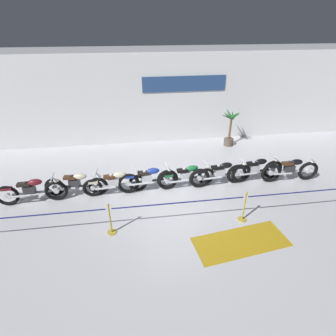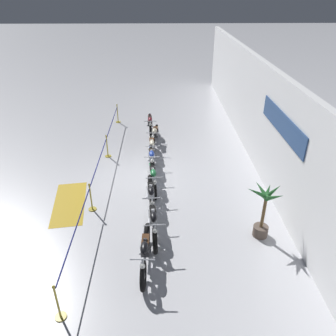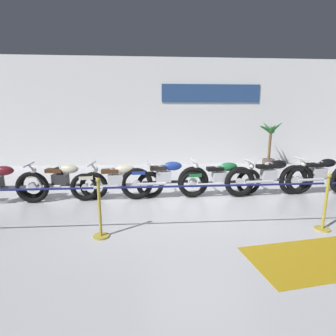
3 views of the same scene
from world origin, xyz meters
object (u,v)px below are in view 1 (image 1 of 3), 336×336
(motorcycle_black_6, at_px, (255,170))
(floor_banner, at_px, (241,242))
(motorcycle_green_4, at_px, (187,176))
(stanchion_far_left, at_px, (128,211))
(stanchion_mid_right, at_px, (243,211))
(motorcycle_maroon_0, at_px, (32,191))
(potted_palm_left_of_row, at_px, (230,127))
(motorcycle_blue_3, at_px, (148,179))
(stanchion_mid_left, at_px, (111,223))
(motorcycle_cream_2, at_px, (116,183))
(motorcycle_black_7, at_px, (290,170))
(motorcycle_black_5, at_px, (221,174))
(motorcycle_cream_1, at_px, (76,184))

(motorcycle_black_6, height_order, floor_banner, motorcycle_black_6)
(motorcycle_green_4, bearing_deg, motorcycle_black_6, 1.05)
(stanchion_far_left, xyz_separation_m, stanchion_mid_right, (3.50, 0.00, -0.40))
(motorcycle_maroon_0, distance_m, potted_palm_left_of_row, 8.91)
(motorcycle_blue_3, xyz_separation_m, stanchion_far_left, (-0.73, -2.02, 0.27))
(potted_palm_left_of_row, relative_size, stanchion_mid_left, 1.76)
(motorcycle_black_6, bearing_deg, motorcycle_cream_2, -178.52)
(motorcycle_maroon_0, height_order, floor_banner, motorcycle_maroon_0)
(potted_palm_left_of_row, bearing_deg, stanchion_mid_right, -104.97)
(motorcycle_cream_2, relative_size, motorcycle_blue_3, 1.02)
(motorcycle_black_7, height_order, potted_palm_left_of_row, potted_palm_left_of_row)
(potted_palm_left_of_row, xyz_separation_m, floor_banner, (-1.84, -6.32, -0.96))
(floor_banner, bearing_deg, motorcycle_blue_3, 121.31)
(stanchion_far_left, bearing_deg, motorcycle_black_5, 30.73)
(motorcycle_black_6, bearing_deg, motorcycle_maroon_0, -177.98)
(motorcycle_green_4, height_order, motorcycle_black_7, motorcycle_black_7)
(motorcycle_black_7, xyz_separation_m, stanchion_far_left, (-6.15, -1.94, 0.27))
(motorcycle_cream_1, relative_size, stanchion_far_left, 0.18)
(motorcycle_cream_1, xyz_separation_m, motorcycle_black_5, (5.22, -0.07, 0.02))
(potted_palm_left_of_row, bearing_deg, stanchion_mid_left, -135.19)
(motorcycle_cream_1, relative_size, motorcycle_green_4, 1.02)
(motorcycle_black_5, bearing_deg, stanchion_far_left, -149.27)
(motorcycle_cream_1, distance_m, stanchion_mid_left, 2.47)
(motorcycle_black_6, height_order, stanchion_far_left, stanchion_far_left)
(stanchion_mid_left, bearing_deg, motorcycle_maroon_0, 145.24)
(motorcycle_cream_2, xyz_separation_m, stanchion_mid_right, (3.93, -2.00, -0.09))
(motorcycle_blue_3, bearing_deg, floor_banner, -50.71)
(motorcycle_cream_2, xyz_separation_m, potted_palm_left_of_row, (5.38, 3.43, 0.51))
(motorcycle_maroon_0, bearing_deg, stanchion_far_left, -30.18)
(motorcycle_black_5, height_order, stanchion_far_left, stanchion_far_left)
(motorcycle_cream_2, xyz_separation_m, stanchion_far_left, (0.43, -2.00, 0.30))
(motorcycle_cream_1, bearing_deg, motorcycle_cream_2, -4.79)
(motorcycle_cream_2, relative_size, stanchion_mid_right, 2.15)
(stanchion_mid_right, bearing_deg, motorcycle_black_5, 91.69)
(motorcycle_blue_3, distance_m, floor_banner, 3.79)
(motorcycle_black_7, bearing_deg, motorcycle_cream_2, 179.43)
(motorcycle_cream_2, distance_m, motorcycle_black_5, 3.87)
(motorcycle_cream_2, distance_m, motorcycle_blue_3, 1.17)
(stanchion_mid_left, bearing_deg, motorcycle_cream_2, 87.54)
(stanchion_far_left, distance_m, stanchion_mid_right, 3.52)
(motorcycle_black_5, distance_m, stanchion_mid_right, 2.05)
(motorcycle_black_6, bearing_deg, motorcycle_blue_3, -178.26)
(motorcycle_cream_1, relative_size, motorcycle_black_5, 0.91)
(motorcycle_black_5, bearing_deg, floor_banner, -96.33)
(stanchion_far_left, bearing_deg, floor_banner, -15.97)
(motorcycle_black_5, bearing_deg, motorcycle_cream_2, -179.43)
(motorcycle_blue_3, relative_size, motorcycle_green_4, 1.01)
(motorcycle_blue_3, xyz_separation_m, motorcycle_black_7, (5.41, -0.08, -0.00))
(stanchion_mid_right, bearing_deg, motorcycle_black_7, 36.22)
(motorcycle_blue_3, height_order, potted_palm_left_of_row, potted_palm_left_of_row)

